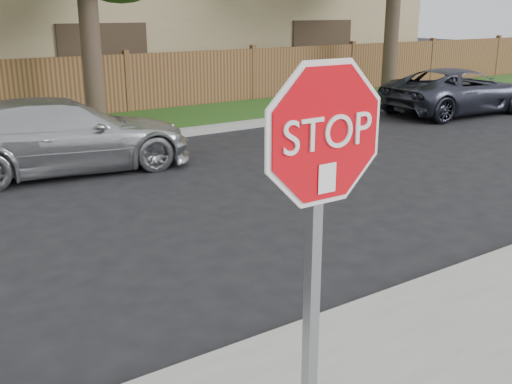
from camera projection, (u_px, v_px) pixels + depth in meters
ground at (221, 359)px, 4.87m from camera, size 90.00×90.00×0.00m
stop_sign at (321, 195)px, 3.02m from camera, size 1.01×0.13×2.55m
sedan_right at (63, 135)px, 10.32m from camera, size 4.59×2.28×1.28m
sedan_far_right at (459, 91)px, 16.11m from camera, size 4.49×2.30×1.21m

